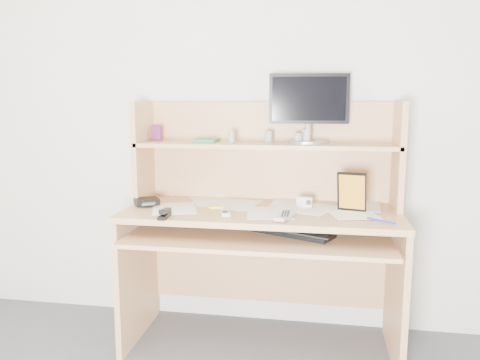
% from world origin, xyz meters
% --- Properties ---
extents(back_wall, '(3.60, 0.04, 2.50)m').
position_xyz_m(back_wall, '(0.00, 1.80, 1.25)').
color(back_wall, silver).
rests_on(back_wall, floor).
extents(desk, '(1.40, 0.70, 1.30)m').
position_xyz_m(desk, '(0.00, 1.56, 0.69)').
color(desk, tan).
rests_on(desk, floor).
extents(paper_clutter, '(1.32, 0.54, 0.01)m').
position_xyz_m(paper_clutter, '(0.00, 1.48, 0.75)').
color(paper_clutter, silver).
rests_on(paper_clutter, desk).
extents(keyboard, '(0.42, 0.30, 0.03)m').
position_xyz_m(keyboard, '(0.17, 1.39, 0.66)').
color(keyboard, black).
rests_on(keyboard, desk).
extents(tv_remote, '(0.09, 0.18, 0.02)m').
position_xyz_m(tv_remote, '(0.14, 1.30, 0.76)').
color(tv_remote, '#A7A8A2').
rests_on(tv_remote, paper_clutter).
extents(flip_phone, '(0.06, 0.09, 0.02)m').
position_xyz_m(flip_phone, '(-0.16, 1.31, 0.77)').
color(flip_phone, silver).
rests_on(flip_phone, paper_clutter).
extents(stapler, '(0.04, 0.13, 0.04)m').
position_xyz_m(stapler, '(-0.43, 1.22, 0.78)').
color(stapler, black).
rests_on(stapler, paper_clutter).
extents(wallet, '(0.16, 0.15, 0.03)m').
position_xyz_m(wallet, '(-0.62, 1.48, 0.77)').
color(wallet, black).
rests_on(wallet, paper_clutter).
extents(sticky_note_pad, '(0.09, 0.09, 0.01)m').
position_xyz_m(sticky_note_pad, '(-0.24, 1.49, 0.75)').
color(sticky_note_pad, yellow).
rests_on(sticky_note_pad, desk).
extents(digital_camera, '(0.09, 0.04, 0.05)m').
position_xyz_m(digital_camera, '(0.22, 1.57, 0.78)').
color(digital_camera, silver).
rests_on(digital_camera, paper_clutter).
extents(game_case, '(0.14, 0.05, 0.20)m').
position_xyz_m(game_case, '(0.45, 1.49, 0.86)').
color(game_case, black).
rests_on(game_case, paper_clutter).
extents(blue_pen, '(0.12, 0.10, 0.01)m').
position_xyz_m(blue_pen, '(0.57, 1.30, 0.76)').
color(blue_pen, '#1C1AC8').
rests_on(blue_pen, paper_clutter).
extents(card_box, '(0.06, 0.03, 0.09)m').
position_xyz_m(card_box, '(-0.62, 1.67, 1.12)').
color(card_box, maroon).
rests_on(card_box, desk).
extents(shelf_book, '(0.12, 0.17, 0.02)m').
position_xyz_m(shelf_book, '(-0.33, 1.65, 1.09)').
color(shelf_book, '#2C7049').
rests_on(shelf_book, desk).
extents(chip_stack_a, '(0.06, 0.06, 0.06)m').
position_xyz_m(chip_stack_a, '(0.01, 1.66, 1.11)').
color(chip_stack_a, black).
rests_on(chip_stack_a, desk).
extents(chip_stack_b, '(0.05, 0.05, 0.06)m').
position_xyz_m(chip_stack_b, '(-0.18, 1.59, 1.11)').
color(chip_stack_b, silver).
rests_on(chip_stack_b, desk).
extents(chip_stack_c, '(0.06, 0.06, 0.05)m').
position_xyz_m(chip_stack_c, '(0.17, 1.65, 1.11)').
color(chip_stack_c, black).
rests_on(chip_stack_c, desk).
extents(chip_stack_d, '(0.05, 0.05, 0.07)m').
position_xyz_m(chip_stack_d, '(0.21, 1.67, 1.12)').
color(chip_stack_d, silver).
rests_on(chip_stack_d, desk).
extents(monitor, '(0.42, 0.21, 0.36)m').
position_xyz_m(monitor, '(0.22, 1.68, 1.28)').
color(monitor, '#A1A0A5').
rests_on(monitor, desk).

